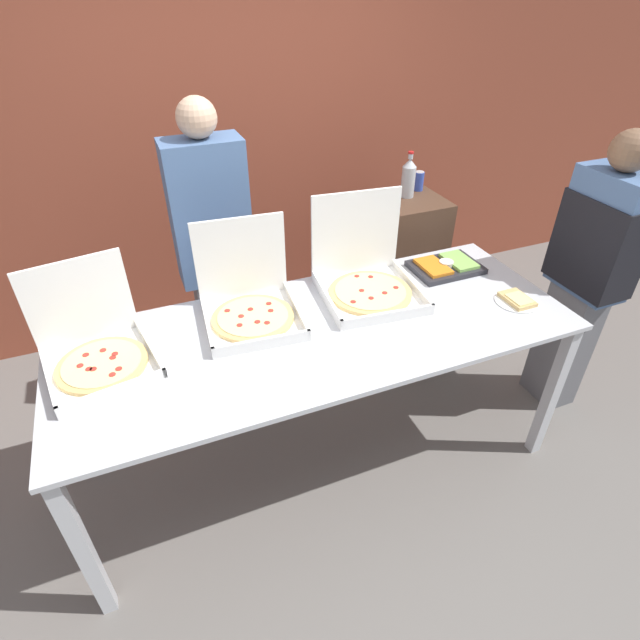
{
  "coord_description": "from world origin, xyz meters",
  "views": [
    {
      "loc": [
        -0.72,
        -1.77,
        2.31
      ],
      "look_at": [
        0.0,
        0.0,
        0.96
      ],
      "focal_mm": 28.0,
      "sensor_mm": 36.0,
      "label": 1
    }
  ],
  "objects_px": {
    "soda_can_silver": "(382,200)",
    "soda_bottle": "(408,177)",
    "person_server_vest": "(590,267)",
    "veggie_tray": "(446,266)",
    "soda_can_colored": "(419,181)",
    "paper_plate_front_right": "(517,300)",
    "pizza_box_near_left": "(97,349)",
    "pizza_box_far_left": "(250,303)",
    "person_guest_cap": "(216,263)",
    "pizza_box_near_right": "(366,277)"
  },
  "relations": [
    {
      "from": "soda_can_silver",
      "to": "soda_bottle",
      "type": "bearing_deg",
      "value": 28.0
    },
    {
      "from": "person_server_vest",
      "to": "soda_can_silver",
      "type": "bearing_deg",
      "value": 46.09
    },
    {
      "from": "person_server_vest",
      "to": "veggie_tray",
      "type": "bearing_deg",
      "value": 64.47
    },
    {
      "from": "soda_can_colored",
      "to": "soda_bottle",
      "type": "bearing_deg",
      "value": -150.58
    },
    {
      "from": "paper_plate_front_right",
      "to": "pizza_box_near_left",
      "type": "bearing_deg",
      "value": 171.63
    },
    {
      "from": "pizza_box_far_left",
      "to": "paper_plate_front_right",
      "type": "relative_size",
      "value": 2.26
    },
    {
      "from": "pizza_box_far_left",
      "to": "paper_plate_front_right",
      "type": "distance_m",
      "value": 1.36
    },
    {
      "from": "soda_can_colored",
      "to": "person_guest_cap",
      "type": "distance_m",
      "value": 1.46
    },
    {
      "from": "pizza_box_near_left",
      "to": "soda_can_colored",
      "type": "height_order",
      "value": "pizza_box_near_left"
    },
    {
      "from": "paper_plate_front_right",
      "to": "soda_can_silver",
      "type": "height_order",
      "value": "soda_can_silver"
    },
    {
      "from": "pizza_box_far_left",
      "to": "pizza_box_near_left",
      "type": "bearing_deg",
      "value": -167.18
    },
    {
      "from": "pizza_box_near_left",
      "to": "soda_can_silver",
      "type": "bearing_deg",
      "value": 10.57
    },
    {
      "from": "soda_bottle",
      "to": "soda_can_colored",
      "type": "distance_m",
      "value": 0.16
    },
    {
      "from": "soda_bottle",
      "to": "person_guest_cap",
      "type": "relative_size",
      "value": 0.16
    },
    {
      "from": "veggie_tray",
      "to": "soda_can_colored",
      "type": "height_order",
      "value": "soda_can_colored"
    },
    {
      "from": "pizza_box_near_right",
      "to": "veggie_tray",
      "type": "distance_m",
      "value": 0.53
    },
    {
      "from": "soda_bottle",
      "to": "person_guest_cap",
      "type": "xyz_separation_m",
      "value": [
        -1.3,
        -0.16,
        -0.27
      ]
    },
    {
      "from": "pizza_box_near_right",
      "to": "soda_can_silver",
      "type": "height_order",
      "value": "pizza_box_near_right"
    },
    {
      "from": "pizza_box_near_right",
      "to": "soda_bottle",
      "type": "distance_m",
      "value": 0.94
    },
    {
      "from": "veggie_tray",
      "to": "person_guest_cap",
      "type": "relative_size",
      "value": 0.21
    },
    {
      "from": "pizza_box_far_left",
      "to": "soda_bottle",
      "type": "relative_size",
      "value": 1.74
    },
    {
      "from": "paper_plate_front_right",
      "to": "soda_bottle",
      "type": "bearing_deg",
      "value": 92.84
    },
    {
      "from": "person_guest_cap",
      "to": "paper_plate_front_right",
      "type": "bearing_deg",
      "value": 146.42
    },
    {
      "from": "pizza_box_near_left",
      "to": "paper_plate_front_right",
      "type": "distance_m",
      "value": 2.02
    },
    {
      "from": "soda_can_colored",
      "to": "person_server_vest",
      "type": "bearing_deg",
      "value": -64.85
    },
    {
      "from": "soda_bottle",
      "to": "pizza_box_near_left",
      "type": "bearing_deg",
      "value": -158.55
    },
    {
      "from": "soda_can_silver",
      "to": "soda_can_colored",
      "type": "height_order",
      "value": "same"
    },
    {
      "from": "soda_can_silver",
      "to": "veggie_tray",
      "type": "bearing_deg",
      "value": -72.4
    },
    {
      "from": "pizza_box_near_right",
      "to": "soda_bottle",
      "type": "relative_size",
      "value": 1.9
    },
    {
      "from": "pizza_box_near_right",
      "to": "person_guest_cap",
      "type": "xyz_separation_m",
      "value": [
        -0.68,
        0.51,
        -0.03
      ]
    },
    {
      "from": "pizza_box_near_right",
      "to": "person_server_vest",
      "type": "height_order",
      "value": "person_server_vest"
    },
    {
      "from": "pizza_box_near_left",
      "to": "soda_can_silver",
      "type": "xyz_separation_m",
      "value": [
        1.69,
        0.63,
        0.18
      ]
    },
    {
      "from": "pizza_box_near_left",
      "to": "soda_bottle",
      "type": "height_order",
      "value": "soda_bottle"
    },
    {
      "from": "pizza_box_near_right",
      "to": "soda_can_colored",
      "type": "height_order",
      "value": "pizza_box_near_right"
    },
    {
      "from": "pizza_box_near_right",
      "to": "person_guest_cap",
      "type": "distance_m",
      "value": 0.85
    },
    {
      "from": "pizza_box_far_left",
      "to": "pizza_box_near_left",
      "type": "height_order",
      "value": "pizza_box_far_left"
    },
    {
      "from": "pizza_box_near_right",
      "to": "paper_plate_front_right",
      "type": "distance_m",
      "value": 0.78
    },
    {
      "from": "veggie_tray",
      "to": "person_guest_cap",
      "type": "bearing_deg",
      "value": 158.53
    },
    {
      "from": "paper_plate_front_right",
      "to": "person_guest_cap",
      "type": "relative_size",
      "value": 0.12
    },
    {
      "from": "pizza_box_near_right",
      "to": "person_guest_cap",
      "type": "height_order",
      "value": "person_guest_cap"
    },
    {
      "from": "pizza_box_far_left",
      "to": "person_server_vest",
      "type": "xyz_separation_m",
      "value": [
        1.87,
        -0.31,
        -0.04
      ]
    },
    {
      "from": "pizza_box_near_right",
      "to": "person_server_vest",
      "type": "bearing_deg",
      "value": -8.2
    },
    {
      "from": "paper_plate_front_right",
      "to": "person_guest_cap",
      "type": "distance_m",
      "value": 1.63
    },
    {
      "from": "soda_can_colored",
      "to": "soda_can_silver",
      "type": "bearing_deg",
      "value": -151.52
    },
    {
      "from": "veggie_tray",
      "to": "soda_can_colored",
      "type": "distance_m",
      "value": 0.78
    },
    {
      "from": "pizza_box_near_left",
      "to": "person_guest_cap",
      "type": "height_order",
      "value": "person_guest_cap"
    },
    {
      "from": "soda_can_silver",
      "to": "pizza_box_near_right",
      "type": "bearing_deg",
      "value": -124.25
    },
    {
      "from": "veggie_tray",
      "to": "person_server_vest",
      "type": "xyz_separation_m",
      "value": [
        0.72,
        -0.34,
        0.02
      ]
    },
    {
      "from": "pizza_box_far_left",
      "to": "veggie_tray",
      "type": "xyz_separation_m",
      "value": [
        1.15,
        0.03,
        -0.06
      ]
    },
    {
      "from": "pizza_box_near_right",
      "to": "soda_can_silver",
      "type": "bearing_deg",
      "value": 61.43
    }
  ]
}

